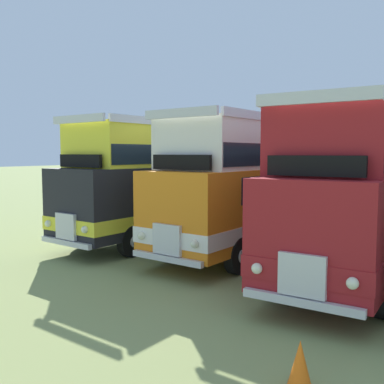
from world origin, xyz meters
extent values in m
cube|color=black|center=(-13.11, 0.31, 1.70)|extent=(2.90, 10.77, 2.30)
cube|color=yellow|center=(-13.11, 0.31, 1.10)|extent=(2.95, 10.82, 0.44)
cube|color=#19232D|center=(-13.10, 0.71, 2.30)|extent=(2.84, 8.38, 0.76)
cube|color=#19232D|center=(-13.31, -4.97, 2.35)|extent=(2.20, 0.18, 0.90)
cube|color=silver|center=(-13.32, -5.08, 1.10)|extent=(0.90, 0.15, 0.80)
cube|color=silver|center=(-13.32, -5.11, 0.60)|extent=(2.30, 0.23, 0.16)
sphere|color=#EAEACC|center=(-12.42, -5.13, 1.10)|extent=(0.22, 0.22, 0.22)
sphere|color=#EAEACC|center=(-14.22, -5.06, 1.10)|extent=(0.22, 0.22, 0.22)
cube|color=yellow|center=(-13.10, 0.56, 3.60)|extent=(2.77, 9.87, 1.50)
cube|color=silver|center=(-13.30, -4.53, 4.40)|extent=(2.40, 0.19, 0.24)
cube|color=silver|center=(-12.94, 4.95, 4.40)|extent=(2.40, 0.19, 0.24)
cube|color=silver|center=(-11.90, 0.51, 4.40)|extent=(0.47, 9.78, 0.24)
cube|color=silver|center=(-14.30, 0.60, 4.40)|extent=(0.47, 9.78, 0.24)
cube|color=#19232D|center=(-13.10, 0.56, 3.30)|extent=(2.81, 9.77, 0.64)
cube|color=black|center=(-13.29, -4.48, 3.10)|extent=(1.90, 0.19, 0.40)
cylinder|color=black|center=(-12.11, -3.48, 0.52)|extent=(0.32, 1.05, 1.04)
cylinder|color=silver|center=(-11.96, -3.48, 0.52)|extent=(0.03, 0.36, 0.36)
cylinder|color=black|center=(-14.40, -3.39, 0.52)|extent=(0.32, 1.05, 1.04)
cylinder|color=silver|center=(-14.55, -3.38, 0.52)|extent=(0.03, 0.36, 0.36)
cylinder|color=black|center=(-11.83, 3.81, 0.52)|extent=(0.32, 1.05, 1.04)
cylinder|color=silver|center=(-11.68, 3.80, 0.52)|extent=(0.03, 0.36, 0.36)
cylinder|color=black|center=(-14.13, 3.89, 0.52)|extent=(0.32, 1.05, 1.04)
cylinder|color=silver|center=(-14.28, 3.90, 0.52)|extent=(0.03, 0.36, 0.36)
cube|color=orange|center=(-9.37, 0.26, 1.70)|extent=(2.80, 10.28, 2.30)
cube|color=white|center=(-9.37, 0.26, 1.10)|extent=(2.84, 10.32, 0.44)
cube|color=#19232D|center=(-9.35, 0.66, 2.30)|extent=(2.76, 7.88, 0.76)
cube|color=#19232D|center=(-9.52, -4.78, 2.35)|extent=(2.20, 0.17, 0.90)
cube|color=silver|center=(-9.52, -4.89, 1.10)|extent=(0.90, 0.15, 0.80)
cube|color=silver|center=(-9.52, -4.92, 0.60)|extent=(2.30, 0.21, 0.16)
sphere|color=#EAEACC|center=(-8.62, -4.93, 1.10)|extent=(0.22, 0.22, 0.22)
sphere|color=#EAEACC|center=(-10.42, -4.88, 1.10)|extent=(0.22, 0.22, 0.22)
cube|color=white|center=(-9.36, 0.51, 3.60)|extent=(2.68, 9.38, 1.50)
cube|color=silver|center=(-9.50, -4.34, 4.40)|extent=(2.40, 0.17, 0.24)
cube|color=silver|center=(-9.23, 4.66, 4.40)|extent=(2.40, 0.17, 0.24)
cube|color=silver|center=(-8.16, 0.47, 4.40)|extent=(0.38, 9.31, 0.24)
cube|color=silver|center=(-10.56, 0.54, 4.40)|extent=(0.38, 9.31, 0.24)
cube|color=#19232D|center=(-9.36, 0.51, 3.30)|extent=(2.71, 9.28, 0.64)
cube|color=black|center=(-9.50, -4.29, 3.10)|extent=(1.90, 0.18, 0.40)
cylinder|color=black|center=(-8.32, -3.28, 0.52)|extent=(0.31, 1.05, 1.04)
cylinder|color=silver|center=(-8.17, -3.28, 0.52)|extent=(0.03, 0.36, 0.36)
cylinder|color=black|center=(-10.62, -3.21, 0.52)|extent=(0.31, 1.05, 1.04)
cylinder|color=silver|center=(-10.77, -3.21, 0.52)|extent=(0.03, 0.36, 0.36)
cylinder|color=black|center=(-8.12, 3.53, 0.52)|extent=(0.31, 1.05, 1.04)
cylinder|color=silver|center=(-7.97, 3.52, 0.52)|extent=(0.03, 0.36, 0.36)
cylinder|color=black|center=(-10.42, 3.60, 0.52)|extent=(0.31, 1.05, 1.04)
cylinder|color=silver|center=(-10.57, 3.60, 0.52)|extent=(0.03, 0.36, 0.36)
cube|color=maroon|center=(-5.62, -0.35, 1.70)|extent=(2.92, 11.48, 2.30)
cube|color=maroon|center=(-5.62, -0.35, 1.10)|extent=(2.96, 11.52, 0.44)
cube|color=#19232D|center=(-5.63, 0.05, 2.30)|extent=(2.86, 9.08, 0.76)
cube|color=#19232D|center=(-5.41, -5.98, 2.35)|extent=(2.20, 0.18, 0.90)
cube|color=silver|center=(-5.41, -6.09, 1.10)|extent=(0.90, 0.15, 0.80)
cube|color=silver|center=(-5.41, -6.12, 0.60)|extent=(2.30, 0.22, 0.16)
sphere|color=#EAEACC|center=(-4.51, -6.07, 1.10)|extent=(0.22, 0.22, 0.22)
sphere|color=#EAEACC|center=(-6.31, -6.14, 1.10)|extent=(0.22, 0.22, 0.22)
cube|color=maroon|center=(-5.63, -0.10, 3.60)|extent=(2.78, 10.57, 1.50)
cube|color=silver|center=(-5.43, -5.54, 4.40)|extent=(2.40, 0.19, 0.24)
cube|color=silver|center=(-6.83, -0.14, 4.40)|extent=(0.49, 10.49, 0.24)
cube|color=#19232D|center=(-5.63, -0.10, 3.30)|extent=(2.82, 10.48, 0.64)
cube|color=black|center=(-5.43, -5.49, 3.10)|extent=(1.90, 0.19, 0.40)
cylinder|color=black|center=(-4.32, -4.40, 0.52)|extent=(0.32, 1.05, 1.04)
cylinder|color=black|center=(-6.62, -4.49, 0.52)|extent=(0.32, 1.05, 1.04)
cylinder|color=silver|center=(-6.77, -4.49, 0.52)|extent=(0.03, 0.36, 0.36)
cylinder|color=black|center=(-6.91, 3.50, 0.52)|extent=(0.32, 1.05, 1.04)
cylinder|color=silver|center=(-7.06, 3.50, 0.52)|extent=(0.03, 0.36, 0.36)
cone|color=orange|center=(-4.72, -7.93, 0.35)|extent=(0.36, 0.36, 0.70)
cylinder|color=#8C704C|center=(-16.11, 11.62, 0.53)|extent=(0.08, 0.08, 1.05)
cylinder|color=#8C704C|center=(-9.67, 11.62, 0.53)|extent=(0.08, 0.08, 1.05)
camera|label=1|loc=(-2.54, -13.71, 3.35)|focal=40.94mm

